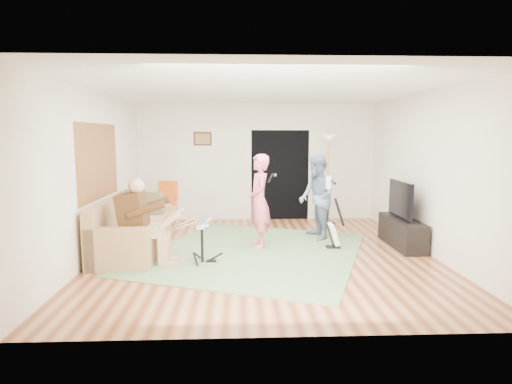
{
  "coord_description": "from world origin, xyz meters",
  "views": [
    {
      "loc": [
        -0.44,
        -6.98,
        1.98
      ],
      "look_at": [
        -0.13,
        0.3,
        1.01
      ],
      "focal_mm": 30.0,
      "sensor_mm": 36.0,
      "label": 1
    }
  ],
  "objects_px": {
    "drum_kit": "(202,244)",
    "guitar_spare": "(334,234)",
    "guitarist": "(317,197)",
    "television": "(401,199)",
    "sofa": "(128,235)",
    "tv_cabinet": "(402,232)",
    "torchiere_lamp": "(328,163)",
    "dining_chair": "(166,212)",
    "singer": "(259,201)"
  },
  "relations": [
    {
      "from": "singer",
      "to": "guitarist",
      "type": "relative_size",
      "value": 1.02
    },
    {
      "from": "torchiere_lamp",
      "to": "tv_cabinet",
      "type": "bearing_deg",
      "value": -64.51
    },
    {
      "from": "torchiere_lamp",
      "to": "television",
      "type": "relative_size",
      "value": 2.01
    },
    {
      "from": "singer",
      "to": "sofa",
      "type": "bearing_deg",
      "value": -89.5
    },
    {
      "from": "sofa",
      "to": "dining_chair",
      "type": "distance_m",
      "value": 1.92
    },
    {
      "from": "singer",
      "to": "guitar_spare",
      "type": "distance_m",
      "value": 1.44
    },
    {
      "from": "singer",
      "to": "tv_cabinet",
      "type": "xyz_separation_m",
      "value": [
        2.57,
        -0.05,
        -0.58
      ]
    },
    {
      "from": "singer",
      "to": "dining_chair",
      "type": "relative_size",
      "value": 1.64
    },
    {
      "from": "drum_kit",
      "to": "guitarist",
      "type": "height_order",
      "value": "guitarist"
    },
    {
      "from": "guitarist",
      "to": "guitar_spare",
      "type": "relative_size",
      "value": 1.82
    },
    {
      "from": "guitarist",
      "to": "television",
      "type": "height_order",
      "value": "guitarist"
    },
    {
      "from": "guitar_spare",
      "to": "tv_cabinet",
      "type": "relative_size",
      "value": 0.64
    },
    {
      "from": "television",
      "to": "guitar_spare",
      "type": "bearing_deg",
      "value": -175.41
    },
    {
      "from": "tv_cabinet",
      "to": "guitarist",
      "type": "bearing_deg",
      "value": 157.6
    },
    {
      "from": "drum_kit",
      "to": "television",
      "type": "distance_m",
      "value": 3.6
    },
    {
      "from": "guitarist",
      "to": "torchiere_lamp",
      "type": "distance_m",
      "value": 1.57
    },
    {
      "from": "tv_cabinet",
      "to": "torchiere_lamp",
      "type": "bearing_deg",
      "value": 115.49
    },
    {
      "from": "television",
      "to": "torchiere_lamp",
      "type": "bearing_deg",
      "value": 114.29
    },
    {
      "from": "guitar_spare",
      "to": "dining_chair",
      "type": "xyz_separation_m",
      "value": [
        -3.23,
        1.76,
        0.1
      ]
    },
    {
      "from": "guitarist",
      "to": "dining_chair",
      "type": "relative_size",
      "value": 1.61
    },
    {
      "from": "singer",
      "to": "dining_chair",
      "type": "xyz_separation_m",
      "value": [
        -1.92,
        1.62,
        -0.47
      ]
    },
    {
      "from": "drum_kit",
      "to": "dining_chair",
      "type": "xyz_separation_m",
      "value": [
        -0.98,
        2.54,
        0.06
      ]
    },
    {
      "from": "television",
      "to": "dining_chair",
      "type": "bearing_deg",
      "value": 159.4
    },
    {
      "from": "drum_kit",
      "to": "television",
      "type": "bearing_deg",
      "value": 14.2
    },
    {
      "from": "guitar_spare",
      "to": "television",
      "type": "height_order",
      "value": "television"
    },
    {
      "from": "sofa",
      "to": "dining_chair",
      "type": "xyz_separation_m",
      "value": [
        0.32,
        1.89,
        0.05
      ]
    },
    {
      "from": "drum_kit",
      "to": "television",
      "type": "relative_size",
      "value": 0.69
    },
    {
      "from": "guitar_spare",
      "to": "tv_cabinet",
      "type": "bearing_deg",
      "value": 4.41
    },
    {
      "from": "guitarist",
      "to": "torchiere_lamp",
      "type": "relative_size",
      "value": 0.82
    },
    {
      "from": "singer",
      "to": "torchiere_lamp",
      "type": "height_order",
      "value": "torchiere_lamp"
    },
    {
      "from": "guitarist",
      "to": "guitar_spare",
      "type": "distance_m",
      "value": 0.91
    },
    {
      "from": "drum_kit",
      "to": "tv_cabinet",
      "type": "bearing_deg",
      "value": 14.0
    },
    {
      "from": "guitarist",
      "to": "sofa",
      "type": "bearing_deg",
      "value": -85.5
    },
    {
      "from": "guitarist",
      "to": "torchiere_lamp",
      "type": "height_order",
      "value": "torchiere_lamp"
    },
    {
      "from": "singer",
      "to": "dining_chair",
      "type": "bearing_deg",
      "value": -136.57
    },
    {
      "from": "dining_chair",
      "to": "television",
      "type": "distance_m",
      "value": 4.76
    },
    {
      "from": "singer",
      "to": "guitar_spare",
      "type": "bearing_deg",
      "value": 77.39
    },
    {
      "from": "drum_kit",
      "to": "television",
      "type": "xyz_separation_m",
      "value": [
        3.45,
        0.87,
        0.55
      ]
    },
    {
      "from": "sofa",
      "to": "tv_cabinet",
      "type": "height_order",
      "value": "sofa"
    },
    {
      "from": "guitarist",
      "to": "tv_cabinet",
      "type": "height_order",
      "value": "guitarist"
    },
    {
      "from": "dining_chair",
      "to": "guitar_spare",
      "type": "bearing_deg",
      "value": -15.99
    },
    {
      "from": "drum_kit",
      "to": "guitar_spare",
      "type": "distance_m",
      "value": 2.37
    },
    {
      "from": "guitar_spare",
      "to": "torchiere_lamp",
      "type": "distance_m",
      "value": 2.37
    },
    {
      "from": "tv_cabinet",
      "to": "television",
      "type": "xyz_separation_m",
      "value": [
        -0.05,
        0.0,
        0.6
      ]
    },
    {
      "from": "drum_kit",
      "to": "tv_cabinet",
      "type": "xyz_separation_m",
      "value": [
        3.5,
        0.87,
        -0.05
      ]
    },
    {
      "from": "torchiere_lamp",
      "to": "television",
      "type": "height_order",
      "value": "torchiere_lamp"
    },
    {
      "from": "drum_kit",
      "to": "guitarist",
      "type": "relative_size",
      "value": 0.42
    },
    {
      "from": "drum_kit",
      "to": "television",
      "type": "height_order",
      "value": "television"
    },
    {
      "from": "dining_chair",
      "to": "tv_cabinet",
      "type": "height_order",
      "value": "dining_chair"
    },
    {
      "from": "drum_kit",
      "to": "tv_cabinet",
      "type": "height_order",
      "value": "drum_kit"
    }
  ]
}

